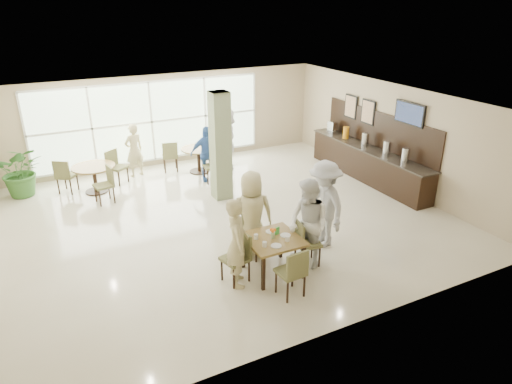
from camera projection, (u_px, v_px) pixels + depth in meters
name	position (u px, v px, depth m)	size (l,w,h in m)	color
ground	(226.00, 218.00, 11.00)	(10.00, 10.00, 0.00)	beige
room_shell	(224.00, 151.00, 10.33)	(10.00, 10.00, 10.00)	white
window_bank	(152.00, 122.00, 13.90)	(7.00, 0.04, 7.00)	silver
column	(220.00, 147.00, 11.60)	(0.45, 0.45, 2.80)	#6B7450
main_table	(273.00, 242.00, 8.57)	(1.01, 1.01, 0.75)	brown
round_table_left	(94.00, 172.00, 12.25)	(1.14, 1.14, 0.75)	brown
round_table_right	(199.00, 154.00, 13.69)	(1.05, 1.05, 0.75)	brown
chairs_main_table	(273.00, 251.00, 8.63)	(2.05, 1.97, 0.95)	brown
chairs_table_left	(96.00, 176.00, 12.26)	(1.99, 1.78, 0.95)	brown
chairs_table_right	(200.00, 157.00, 13.70)	(2.03, 1.91, 0.95)	brown
tabletop_clutter	(273.00, 236.00, 8.48)	(0.69, 0.73, 0.21)	white
buffet_counter	(368.00, 161.00, 13.15)	(0.64, 4.70, 1.95)	black
wall_tv	(410.00, 113.00, 11.71)	(0.06, 1.00, 0.58)	black
framed_art_a	(368.00, 112.00, 13.15)	(0.05, 0.55, 0.70)	black
framed_art_b	(351.00, 107.00, 13.80)	(0.05, 0.55, 0.70)	black
potted_plant	(21.00, 171.00, 12.00)	(1.25, 1.25, 1.39)	#366C2B
teen_left	(237.00, 243.00, 8.17)	(0.62, 0.41, 1.71)	tan
teen_far	(252.00, 214.00, 9.13)	(0.88, 0.48, 1.80)	tan
teen_right	(308.00, 224.00, 8.74)	(0.87, 0.68, 1.79)	white
teen_standing	(324.00, 204.00, 9.48)	(1.22, 0.70, 1.89)	#ABABAD
adult_a	(207.00, 154.00, 12.97)	(0.94, 0.53, 1.60)	#3861A8
adult_b	(226.00, 138.00, 13.90)	(1.74, 0.75, 1.88)	white
adult_standing	(134.00, 150.00, 13.29)	(0.58, 0.38, 1.58)	tan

